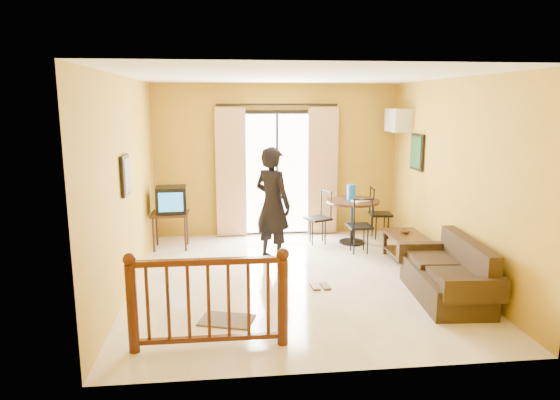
{
  "coord_description": "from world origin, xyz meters",
  "views": [
    {
      "loc": [
        -0.96,
        -6.66,
        2.47
      ],
      "look_at": [
        -0.19,
        0.2,
        1.11
      ],
      "focal_mm": 32.0,
      "sensor_mm": 36.0,
      "label": 1
    }
  ],
  "objects": [
    {
      "name": "picture_left",
      "position": [
        -2.22,
        -0.2,
        1.55
      ],
      "size": [
        0.05,
        0.42,
        0.52
      ],
      "color": "black",
      "rests_on": "room_shell"
    },
    {
      "name": "dining_table",
      "position": [
        1.27,
        1.72,
        0.61
      ],
      "size": [
        0.93,
        0.93,
        0.77
      ],
      "color": "black",
      "rests_on": "ground"
    },
    {
      "name": "tv_table",
      "position": [
        -1.9,
        1.74,
        0.55
      ],
      "size": [
        0.63,
        0.52,
        0.63
      ],
      "color": "black",
      "rests_on": "ground"
    },
    {
      "name": "sandals",
      "position": [
        0.29,
        -0.37,
        0.01
      ],
      "size": [
        0.26,
        0.26,
        0.03
      ],
      "color": "#50381B",
      "rests_on": "ground"
    },
    {
      "name": "air_conditioner",
      "position": [
        2.09,
        1.95,
        2.15
      ],
      "size": [
        0.31,
        0.6,
        0.4
      ],
      "color": "silver",
      "rests_on": "room_shell"
    },
    {
      "name": "botanical_print",
      "position": [
        2.22,
        1.3,
        1.65
      ],
      "size": [
        0.05,
        0.5,
        0.6
      ],
      "color": "black",
      "rests_on": "room_shell"
    },
    {
      "name": "stair_balustrade",
      "position": [
        -1.15,
        -1.9,
        0.56
      ],
      "size": [
        1.63,
        0.13,
        1.04
      ],
      "color": "#471E0F",
      "rests_on": "ground"
    },
    {
      "name": "ground",
      "position": [
        0.0,
        0.0,
        0.0
      ],
      "size": [
        5.0,
        5.0,
        0.0
      ],
      "primitive_type": "plane",
      "color": "beige",
      "rests_on": "ground"
    },
    {
      "name": "coffee_table",
      "position": [
        1.85,
        0.57,
        0.29
      ],
      "size": [
        0.54,
        0.97,
        0.43
      ],
      "color": "black",
      "rests_on": "ground"
    },
    {
      "name": "bowl",
      "position": [
        1.85,
        0.71,
        0.46
      ],
      "size": [
        0.21,
        0.21,
        0.05
      ],
      "primitive_type": "imported",
      "rotation": [
        0.0,
        0.0,
        -0.3
      ],
      "color": "#50381B",
      "rests_on": "coffee_table"
    },
    {
      "name": "doormat",
      "position": [
        -0.98,
        -1.28,
        0.01
      ],
      "size": [
        0.69,
        0.56,
        0.02
      ],
      "primitive_type": "cube",
      "rotation": [
        0.0,
        0.0,
        -0.3
      ],
      "color": "#5D534A",
      "rests_on": "ground"
    },
    {
      "name": "serving_tray",
      "position": [
        1.37,
        1.62,
        0.78
      ],
      "size": [
        0.33,
        0.28,
        0.02
      ],
      "primitive_type": "cube",
      "rotation": [
        0.0,
        0.0,
        0.44
      ],
      "color": "white",
      "rests_on": "dining_table"
    },
    {
      "name": "sofa",
      "position": [
        1.85,
        -0.91,
        0.29
      ],
      "size": [
        0.85,
        1.65,
        0.77
      ],
      "rotation": [
        0.0,
        0.0,
        -0.07
      ],
      "color": "#2E2112",
      "rests_on": "ground"
    },
    {
      "name": "balcony_door",
      "position": [
        0.0,
        2.43,
        1.19
      ],
      "size": [
        2.25,
        0.14,
        2.46
      ],
      "color": "black",
      "rests_on": "ground"
    },
    {
      "name": "water_jug",
      "position": [
        1.23,
        1.71,
        0.91
      ],
      "size": [
        0.15,
        0.15,
        0.28
      ],
      "primitive_type": "cylinder",
      "color": "blue",
      "rests_on": "dining_table"
    },
    {
      "name": "dining_chairs",
      "position": [
        1.25,
        1.63,
        0.0
      ],
      "size": [
        1.68,
        1.25,
        0.95
      ],
      "color": "black",
      "rests_on": "ground"
    },
    {
      "name": "television",
      "position": [
        -1.87,
        1.74,
        0.85
      ],
      "size": [
        0.52,
        0.49,
        0.45
      ],
      "rotation": [
        0.0,
        0.0,
        0.07
      ],
      "color": "black",
      "rests_on": "tv_table"
    },
    {
      "name": "room_shell",
      "position": [
        0.0,
        0.0,
        1.7
      ],
      "size": [
        5.0,
        5.0,
        5.0
      ],
      "color": "white",
      "rests_on": "ground"
    },
    {
      "name": "standing_person",
      "position": [
        -0.23,
        0.91,
        0.9
      ],
      "size": [
        0.77,
        0.77,
        1.8
      ],
      "primitive_type": "imported",
      "rotation": [
        0.0,
        0.0,
        2.35
      ],
      "color": "black",
      "rests_on": "ground"
    }
  ]
}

